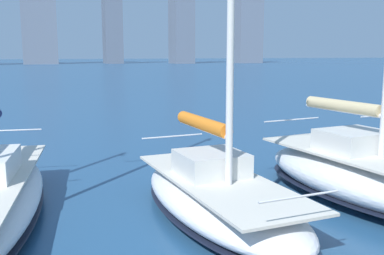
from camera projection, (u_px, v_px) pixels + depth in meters
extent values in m
cube|color=slate|center=(248.00, 27.00, 176.56)|extent=(9.79, 7.98, 27.79)
cube|color=slate|center=(181.00, 11.00, 167.11)|extent=(7.36, 9.91, 38.30)
cube|color=slate|center=(112.00, 15.00, 165.09)|extent=(6.32, 8.30, 35.16)
cylinder|color=silver|center=(384.00, 116.00, 16.58)|extent=(2.09, 0.05, 0.04)
ellipsoid|color=silver|center=(364.00, 178.00, 12.01)|extent=(3.61, 7.12, 1.22)
ellipsoid|color=black|center=(363.00, 190.00, 12.06)|extent=(3.63, 7.15, 0.10)
cube|color=beige|center=(365.00, 154.00, 11.90)|extent=(3.01, 6.24, 0.06)
cube|color=silver|center=(354.00, 140.00, 12.22)|extent=(1.89, 1.68, 0.55)
cylinder|color=silver|center=(342.00, 110.00, 12.54)|extent=(0.43, 2.87, 0.12)
cylinder|color=#C6B284|center=(342.00, 106.00, 12.53)|extent=(0.60, 2.66, 0.32)
cylinder|color=silver|center=(292.00, 120.00, 14.55)|extent=(2.16, 0.27, 0.04)
ellipsoid|color=white|center=(218.00, 201.00, 10.55)|extent=(2.88, 6.80, 0.95)
ellipsoid|color=black|center=(218.00, 211.00, 10.59)|extent=(2.90, 6.83, 0.10)
cube|color=beige|center=(218.00, 180.00, 10.46)|extent=(2.39, 5.97, 0.06)
cube|color=silver|center=(211.00, 163.00, 10.78)|extent=(1.58, 1.55, 0.55)
cylinder|color=silver|center=(203.00, 128.00, 11.10)|extent=(0.29, 2.80, 0.12)
cylinder|color=orange|center=(203.00, 124.00, 11.08)|extent=(0.47, 2.59, 0.32)
cylinder|color=silver|center=(300.00, 197.00, 7.60)|extent=(1.62, 0.14, 0.04)
cylinder|color=silver|center=(173.00, 136.00, 13.10)|extent=(1.87, 0.15, 0.04)
cylinder|color=silver|center=(5.00, 130.00, 13.90)|extent=(2.12, 0.33, 0.04)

